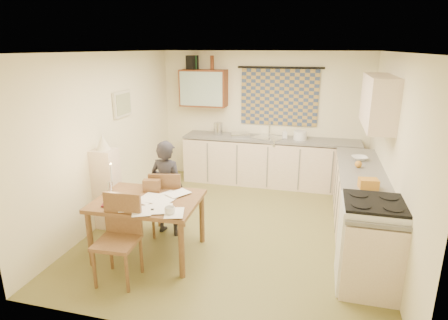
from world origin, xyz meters
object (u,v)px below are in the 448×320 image
(counter_back, at_px, (270,162))
(counter_right, at_px, (360,208))
(chair_far, at_px, (169,214))
(dining_table, at_px, (149,226))
(person, at_px, (167,188))
(stove, at_px, (370,245))
(shelf_stand, at_px, (107,189))

(counter_back, relative_size, counter_right, 1.12)
(chair_far, bearing_deg, counter_back, -127.10)
(dining_table, relative_size, person, 0.96)
(counter_right, bearing_deg, stove, -90.00)
(counter_right, relative_size, stove, 2.92)
(stove, height_order, person, person)
(counter_right, xyz_separation_m, chair_far, (-2.60, -0.51, -0.16))
(counter_right, height_order, shelf_stand, shelf_stand)
(chair_far, relative_size, person, 0.70)
(chair_far, bearing_deg, shelf_stand, -11.28)
(counter_right, xyz_separation_m, person, (-2.61, -0.50, 0.23))
(dining_table, height_order, person, person)
(stove, distance_m, person, 2.69)
(counter_right, height_order, stove, stove)
(counter_right, xyz_separation_m, stove, (0.00, -1.10, 0.05))
(dining_table, bearing_deg, counter_right, 20.26)
(stove, bearing_deg, counter_back, 116.88)
(counter_right, distance_m, chair_far, 2.66)
(stove, distance_m, shelf_stand, 3.59)
(stove, relative_size, chair_far, 1.06)
(counter_back, distance_m, stove, 3.32)
(person, bearing_deg, chair_far, 124.13)
(chair_far, height_order, person, person)
(counter_back, relative_size, person, 2.42)
(counter_right, distance_m, stove, 1.10)
(chair_far, bearing_deg, person, -77.32)
(person, bearing_deg, dining_table, 97.18)
(counter_right, bearing_deg, chair_far, -168.82)
(counter_back, bearing_deg, stove, -63.12)
(person, xyz_separation_m, shelf_stand, (-0.93, -0.03, -0.09))
(stove, bearing_deg, shelf_stand, 170.80)
(counter_back, height_order, counter_right, same)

